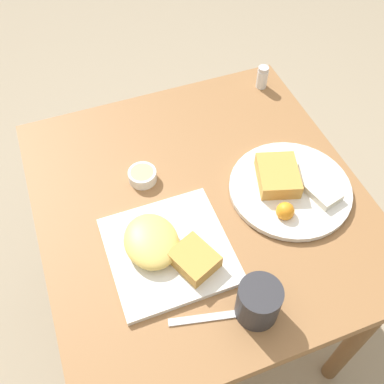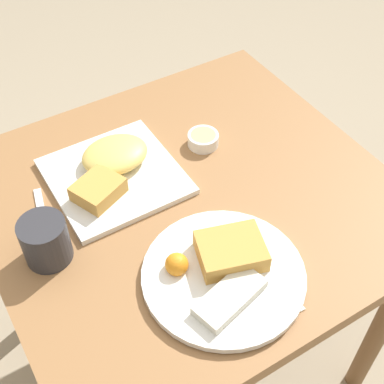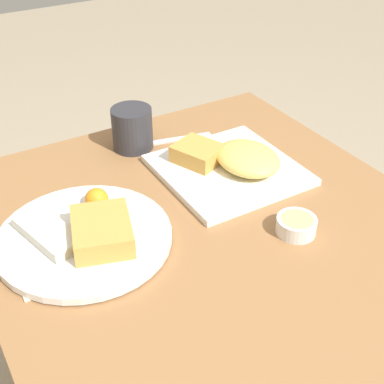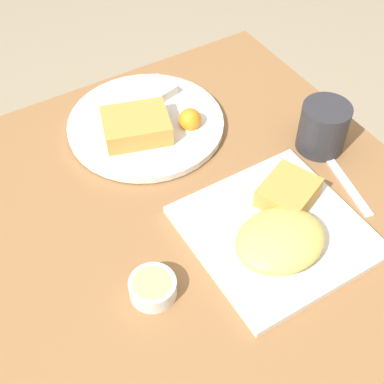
# 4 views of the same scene
# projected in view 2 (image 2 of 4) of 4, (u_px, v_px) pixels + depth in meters

# --- Properties ---
(ground_plane) EXTENTS (8.00, 8.00, 0.00)m
(ground_plane) POSITION_uv_depth(u_px,v_px,m) (190.00, 348.00, 1.66)
(ground_plane) COLOR gray
(dining_table) EXTENTS (0.85, 0.80, 0.71)m
(dining_table) POSITION_uv_depth(u_px,v_px,m) (189.00, 222.00, 1.21)
(dining_table) COLOR olive
(dining_table) RESTS_ON ground_plane
(menu_card) EXTENTS (0.17, 0.24, 0.00)m
(menu_card) POSITION_uv_depth(u_px,v_px,m) (232.00, 279.00, 1.00)
(menu_card) COLOR beige
(menu_card) RESTS_ON dining_table
(plate_square_near) EXTENTS (0.27, 0.27, 0.06)m
(plate_square_near) POSITION_uv_depth(u_px,v_px,m) (113.00, 170.00, 1.17)
(plate_square_near) COLOR white
(plate_square_near) RESTS_ON dining_table
(plate_oval_far) EXTENTS (0.31, 0.31, 0.05)m
(plate_oval_far) POSITION_uv_depth(u_px,v_px,m) (224.00, 271.00, 0.99)
(plate_oval_far) COLOR white
(plate_oval_far) RESTS_ON menu_card
(sauce_ramekin) EXTENTS (0.07, 0.07, 0.03)m
(sauce_ramekin) POSITION_uv_depth(u_px,v_px,m) (203.00, 139.00, 1.24)
(sauce_ramekin) COLOR white
(sauce_ramekin) RESTS_ON dining_table
(butter_knife) EXTENTS (0.05, 0.17, 0.00)m
(butter_knife) POSITION_uv_depth(u_px,v_px,m) (43.00, 218.00, 1.10)
(butter_knife) COLOR silver
(butter_knife) RESTS_ON dining_table
(coffee_mug) EXTENTS (0.09, 0.09, 0.09)m
(coffee_mug) POSITION_uv_depth(u_px,v_px,m) (45.00, 240.00, 1.00)
(coffee_mug) COLOR #2D2D33
(coffee_mug) RESTS_ON dining_table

